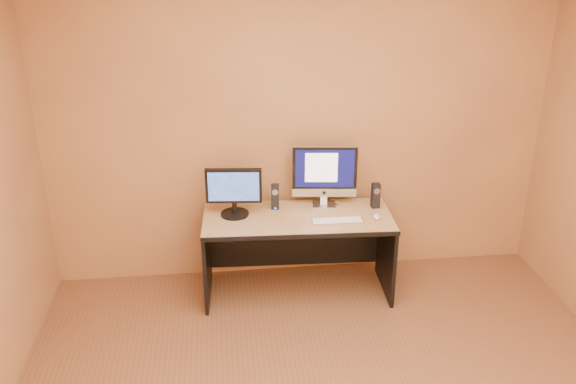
# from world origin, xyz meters

# --- Properties ---
(walls) EXTENTS (4.00, 4.00, 2.60)m
(walls) POSITION_xyz_m (0.00, 0.00, 1.30)
(walls) COLOR #A57442
(walls) RESTS_ON ground
(desk) EXTENTS (1.47, 0.70, 0.67)m
(desk) POSITION_xyz_m (-0.06, 1.61, 0.33)
(desk) COLOR tan
(desk) RESTS_ON ground
(imac) EXTENTS (0.53, 0.25, 0.50)m
(imac) POSITION_xyz_m (0.18, 1.80, 0.92)
(imac) COLOR #B5B5B9
(imac) RESTS_ON desk
(second_monitor) EXTENTS (0.45, 0.26, 0.38)m
(second_monitor) POSITION_xyz_m (-0.54, 1.70, 0.86)
(second_monitor) COLOR black
(second_monitor) RESTS_ON desk
(speaker_left) EXTENTS (0.07, 0.07, 0.20)m
(speaker_left) POSITION_xyz_m (-0.22, 1.79, 0.77)
(speaker_left) COLOR black
(speaker_left) RESTS_ON desk
(speaker_right) EXTENTS (0.06, 0.07, 0.20)m
(speaker_right) POSITION_xyz_m (0.57, 1.71, 0.77)
(speaker_right) COLOR black
(speaker_right) RESTS_ON desk
(keyboard) EXTENTS (0.39, 0.11, 0.02)m
(keyboard) POSITION_xyz_m (0.22, 1.49, 0.68)
(keyboard) COLOR #B6B6BB
(keyboard) RESTS_ON desk
(mouse) EXTENTS (0.06, 0.10, 0.03)m
(mouse) POSITION_xyz_m (0.53, 1.51, 0.68)
(mouse) COLOR silver
(mouse) RESTS_ON desk
(cable_a) EXTENTS (0.08, 0.19, 0.01)m
(cable_a) POSITION_xyz_m (0.24, 1.87, 0.67)
(cable_a) COLOR black
(cable_a) RESTS_ON desk
(cable_b) EXTENTS (0.10, 0.14, 0.01)m
(cable_b) POSITION_xyz_m (0.15, 1.88, 0.67)
(cable_b) COLOR black
(cable_b) RESTS_ON desk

